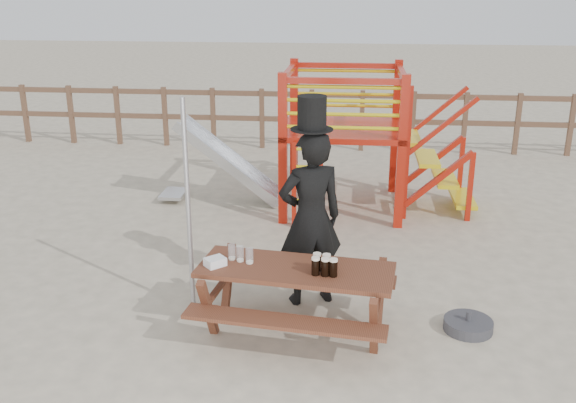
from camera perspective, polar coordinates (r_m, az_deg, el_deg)
The scene contains 10 objects.
ground at distance 6.49m, azimuth 2.10°, elevation -10.88°, with size 60.00×60.00×0.00m, color #C2B397.
back_fence at distance 12.86m, azimuth 4.35°, elevation 7.81°, with size 15.09×0.09×1.20m.
playground_fort at distance 9.45m, azimuth 4.46°, elevation 5.76°, with size 4.71×1.84×2.10m.
picnic_table at distance 6.12m, azimuth 0.69°, elevation -8.10°, with size 1.96×1.46×0.70m.
man_with_hat at distance 6.54m, azimuth 2.03°, elevation -1.12°, with size 0.80×0.67×2.19m.
metal_pole at distance 6.37m, azimuth -8.85°, elevation -0.71°, with size 0.05×0.05×2.22m, color #B2B2B7.
parasol_base at distance 6.61m, azimuth 15.71°, elevation -10.53°, with size 0.48×0.48×0.20m.
paper_bag at distance 6.06m, azimuth -6.49°, elevation -5.35°, with size 0.18×0.14×0.08m, color white.
stout_pints at distance 5.86m, azimuth 3.17°, elevation -5.66°, with size 0.24×0.18×0.17m.
empty_glasses at distance 6.13m, azimuth -4.25°, elevation -4.72°, with size 0.26×0.15×0.15m.
Camera 1 is at (0.36, -5.61, 3.24)m, focal length 40.00 mm.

